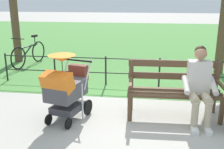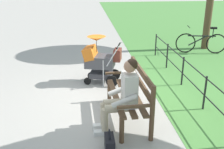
{
  "view_description": "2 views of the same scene",
  "coord_description": "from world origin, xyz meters",
  "px_view_note": "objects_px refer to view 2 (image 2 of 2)",
  "views": [
    {
      "loc": [
        -0.33,
        4.39,
        2.05
      ],
      "look_at": [
        0.26,
        0.01,
        0.74
      ],
      "focal_mm": 42.86,
      "sensor_mm": 36.0,
      "label": 1
    },
    {
      "loc": [
        -5.22,
        0.71,
        2.56
      ],
      "look_at": [
        -0.09,
        0.17,
        0.61
      ],
      "focal_mm": 43.64,
      "sensor_mm": 36.0,
      "label": 2
    }
  ],
  "objects_px": {
    "bicycle": "(201,42)",
    "stroller": "(100,59)",
    "person_on_bench": "(123,94)",
    "handbag": "(110,144)",
    "park_bench": "(132,92)"
  },
  "relations": [
    {
      "from": "bicycle",
      "to": "stroller",
      "type": "bearing_deg",
      "value": 122.6
    },
    {
      "from": "person_on_bench",
      "to": "handbag",
      "type": "bearing_deg",
      "value": 154.24
    },
    {
      "from": "handbag",
      "to": "stroller",
      "type": "bearing_deg",
      "value": -0.71
    },
    {
      "from": "park_bench",
      "to": "person_on_bench",
      "type": "height_order",
      "value": "person_on_bench"
    },
    {
      "from": "handbag",
      "to": "person_on_bench",
      "type": "bearing_deg",
      "value": -25.76
    },
    {
      "from": "park_bench",
      "to": "person_on_bench",
      "type": "distance_m",
      "value": 0.47
    },
    {
      "from": "handbag",
      "to": "bicycle",
      "type": "bearing_deg",
      "value": -35.34
    },
    {
      "from": "person_on_bench",
      "to": "handbag",
      "type": "xyz_separation_m",
      "value": [
        -0.57,
        0.28,
        -0.55
      ]
    },
    {
      "from": "stroller",
      "to": "handbag",
      "type": "height_order",
      "value": "stroller"
    },
    {
      "from": "bicycle",
      "to": "park_bench",
      "type": "bearing_deg",
      "value": 143.02
    },
    {
      "from": "bicycle",
      "to": "handbag",
      "type": "bearing_deg",
      "value": 144.66
    },
    {
      "from": "person_on_bench",
      "to": "stroller",
      "type": "relative_size",
      "value": 1.11
    },
    {
      "from": "handbag",
      "to": "bicycle",
      "type": "distance_m",
      "value": 6.13
    },
    {
      "from": "park_bench",
      "to": "bicycle",
      "type": "bearing_deg",
      "value": -36.98
    },
    {
      "from": "person_on_bench",
      "to": "bicycle",
      "type": "distance_m",
      "value": 5.51
    }
  ]
}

